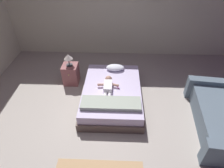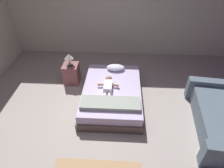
{
  "view_description": "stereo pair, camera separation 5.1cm",
  "coord_description": "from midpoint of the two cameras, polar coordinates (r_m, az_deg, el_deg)",
  "views": [
    {
      "loc": [
        0.34,
        -2.63,
        3.14
      ],
      "look_at": [
        0.21,
        0.69,
        0.48
      ],
      "focal_mm": 30.62,
      "sensor_mm": 36.0,
      "label": 1
    },
    {
      "loc": [
        0.39,
        -2.63,
        3.14
      ],
      "look_at": [
        0.21,
        0.69,
        0.48
      ],
      "focal_mm": 30.62,
      "sensor_mm": 36.0,
      "label": 2
    }
  ],
  "objects": [
    {
      "name": "blanket",
      "position": [
        3.88,
        -0.07,
        -5.79
      ],
      "size": [
        1.21,
        0.38,
        0.08
      ],
      "color": "#9DA799",
      "rests_on": "bed"
    },
    {
      "name": "pillow",
      "position": [
        4.86,
        1.4,
        4.93
      ],
      "size": [
        0.45,
        0.26,
        0.13
      ],
      "color": "white",
      "rests_on": "bed"
    },
    {
      "name": "wall_behind_bed",
      "position": [
        5.9,
        -0.61,
        21.59
      ],
      "size": [
        8.0,
        0.12,
        2.82
      ],
      "primitive_type": "cube",
      "color": "beige",
      "rests_on": "ground_plane"
    },
    {
      "name": "toothbrush",
      "position": [
        4.34,
        1.92,
        -0.77
      ],
      "size": [
        0.09,
        0.15,
        0.02
      ],
      "color": "#B43E9B",
      "rests_on": "bed"
    },
    {
      "name": "bed",
      "position": [
        4.45,
        0.33,
        -2.97
      ],
      "size": [
        1.35,
        1.94,
        0.38
      ],
      "color": "brown",
      "rests_on": "ground_plane"
    },
    {
      "name": "baby",
      "position": [
        4.29,
        -0.83,
        -0.26
      ],
      "size": [
        0.49,
        0.66,
        0.16
      ],
      "color": "white",
      "rests_on": "bed"
    },
    {
      "name": "lamp",
      "position": [
        4.78,
        -12.49,
        7.84
      ],
      "size": [
        0.21,
        0.21,
        0.31
      ],
      "color": "#333338",
      "rests_on": "nightstand"
    },
    {
      "name": "couch",
      "position": [
        4.43,
        30.77,
        -8.74
      ],
      "size": [
        1.22,
        2.02,
        0.76
      ],
      "color": "slate",
      "rests_on": "ground_plane"
    },
    {
      "name": "nightstand",
      "position": [
        5.05,
        -11.73,
        3.03
      ],
      "size": [
        0.38,
        0.41,
        0.54
      ],
      "color": "#874B4C",
      "rests_on": "ground_plane"
    },
    {
      "name": "ground_plane",
      "position": [
        4.11,
        -3.15,
        -11.24
      ],
      "size": [
        8.0,
        8.0,
        0.0
      ],
      "primitive_type": "plane",
      "color": "#AAA298"
    }
  ]
}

